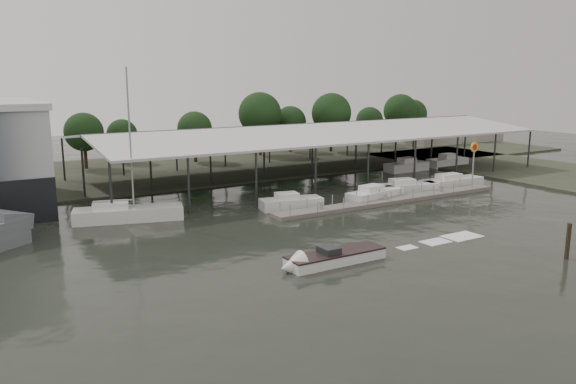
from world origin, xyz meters
TOP-DOWN VIEW (x-y plane):
  - ground at (0.00, 0.00)m, footprint 200.00×200.00m
  - land_strip_far at (0.00, 42.00)m, footprint 140.00×30.00m
  - land_strip_east at (45.00, 10.00)m, footprint 20.00×60.00m
  - covered_boat_shed at (17.00, 28.00)m, footprint 58.24×24.00m
  - floating_dock at (15.00, 10.00)m, footprint 28.00×2.00m
  - shell_fuel_sign at (27.00, 9.99)m, footprint 1.10×0.18m
  - distant_commercial_buildings at (59.03, 44.69)m, footprint 22.00×8.00m
  - white_sailboat at (-10.68, 16.69)m, footprint 9.92×5.12m
  - speedboat_underway at (-2.17, -2.72)m, footprint 19.10×2.50m
  - moored_cruiser_0 at (4.44, 12.99)m, footprint 6.45×3.41m
  - moored_cruiser_1 at (14.05, 11.73)m, footprint 7.15×3.23m
  - moored_cruiser_2 at (19.41, 12.92)m, footprint 7.87×4.05m
  - moored_cruiser_3 at (26.42, 12.59)m, footprint 8.52×2.42m
  - horizon_tree_line at (28.07, 47.55)m, footprint 67.31×10.72m

SIDE VIEW (x-z plane):
  - ground at x=0.00m, z-range 0.00..0.00m
  - land_strip_far at x=0.00m, z-range -0.05..0.25m
  - land_strip_east at x=45.00m, z-range -0.05..0.25m
  - floating_dock at x=15.00m, z-range -0.50..0.90m
  - speedboat_underway at x=-2.17m, z-range -0.61..1.39m
  - moored_cruiser_0 at x=4.44m, z-range -0.24..1.46m
  - moored_cruiser_1 at x=14.05m, z-range -0.24..1.46m
  - moored_cruiser_2 at x=19.41m, z-range -0.24..1.46m
  - moored_cruiser_3 at x=26.42m, z-range -0.24..1.46m
  - white_sailboat at x=-10.68m, z-range -6.26..7.57m
  - distant_commercial_buildings at x=59.03m, z-range -0.16..3.84m
  - shell_fuel_sign at x=27.00m, z-range 1.15..6.70m
  - horizon_tree_line at x=28.07m, z-range 0.79..11.24m
  - covered_boat_shed at x=17.00m, z-range 2.65..9.61m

